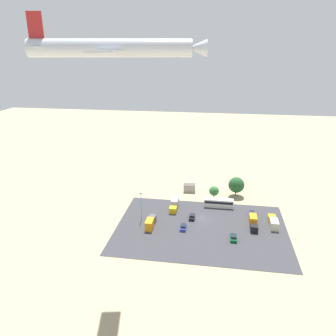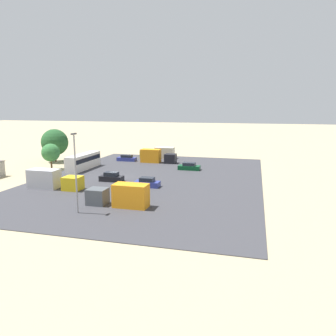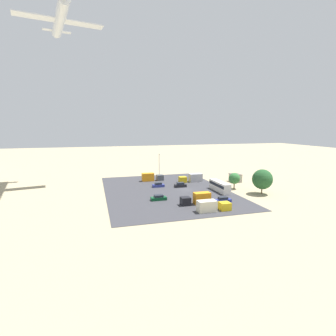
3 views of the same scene
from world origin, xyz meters
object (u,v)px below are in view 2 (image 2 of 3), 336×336
parked_car_1 (112,177)px  parked_car_2 (127,158)px  parked_truck_1 (156,157)px  parked_truck_3 (121,196)px  parked_car_0 (147,183)px  bus (83,161)px  parked_truck_0 (159,153)px  parked_truck_2 (52,180)px  parked_car_3 (189,167)px

parked_car_1 → parked_car_2: parked_car_1 is taller
parked_truck_1 → parked_truck_3: (33.54, 5.36, -0.01)m
parked_car_0 → bus: bearing=57.8°
parked_truck_0 → parked_truck_2: 35.03m
bus → parked_car_2: size_ratio=2.34×
parked_car_2 → parked_car_3: 18.07m
parked_car_0 → parked_truck_3: 10.94m
parked_truck_2 → parked_car_2: bearing=176.8°
parked_car_1 → parked_truck_1: parked_truck_1 is taller
bus → parked_truck_3: 28.42m
parked_car_0 → parked_car_1: parked_car_1 is taller
parked_truck_2 → parked_car_0: bearing=108.9°
bus → parked_car_2: (-11.73, 4.94, -1.08)m
parked_car_3 → parked_truck_0: (-13.24, -10.33, 0.65)m
parked_truck_0 → parked_truck_1: parked_truck_1 is taller
bus → parked_car_1: bearing=-40.7°
parked_car_2 → parked_truck_3: 36.24m
parked_truck_3 → bus: bearing=38.9°
parked_car_1 → parked_truck_0: (-26.97, 0.86, 0.60)m
bus → parked_truck_0: bus is taller
parked_truck_1 → parked_truck_0: bearing=-169.7°
parked_truck_2 → parked_truck_3: parked_truck_3 is taller
parked_truck_0 → parked_truck_3: (40.12, 6.55, 0.12)m
bus → parked_car_0: 21.04m
parked_car_0 → parked_truck_0: size_ratio=0.48×
parked_truck_0 → parked_truck_2: (34.12, -7.91, 0.10)m
parked_car_0 → parked_truck_1: bearing=13.2°
parked_truck_0 → parked_car_0: bearing=-167.5°
parked_truck_2 → parked_truck_0: bearing=167.0°
parked_truck_0 → bus: bearing=147.9°
parked_car_0 → parked_car_1: 7.68m
parked_car_3 → parked_truck_0: parked_truck_0 is taller
parked_truck_1 → parked_car_3: bearing=53.9°
parked_car_0 → parked_truck_2: bearing=108.9°
parked_truck_1 → parked_truck_2: parked_truck_1 is taller
parked_car_0 → parked_truck_3: parked_truck_3 is taller
parked_truck_3 → parked_car_0: bearing=0.3°
parked_car_2 → parked_truck_1: bearing=-92.4°
parked_car_2 → parked_truck_0: size_ratio=0.54×
parked_truck_2 → parked_car_3: bearing=138.9°
parked_car_0 → parked_truck_2: size_ratio=0.46×
parked_car_3 → parked_truck_0: 16.80m
bus → parked_car_3: bus is taller
bus → parked_truck_1: (-11.42, 12.48, -0.29)m
parked_car_3 → parked_truck_3: size_ratio=0.54×
parked_car_2 → parked_car_3: parked_car_3 is taller
bus → parked_truck_1: bearing=42.4°
bus → parked_car_2: bus is taller
bus → parked_truck_1: 16.92m
bus → parked_car_2: 12.78m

